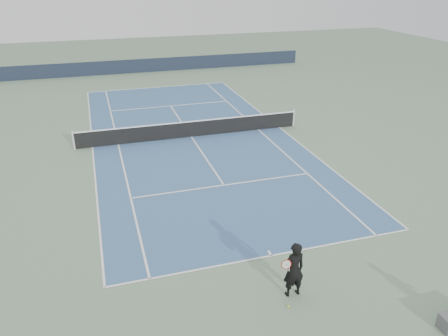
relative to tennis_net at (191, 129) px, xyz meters
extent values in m
plane|color=slate|center=(0.00, 0.00, -0.50)|extent=(80.00, 80.00, 0.00)
cube|color=#395C87|center=(0.00, 0.00, -0.50)|extent=(10.97, 23.77, 0.01)
cylinder|color=silver|center=(-6.40, 0.00, 0.03)|extent=(0.10, 0.10, 1.07)
cylinder|color=silver|center=(6.40, 0.00, 0.03)|extent=(0.10, 0.10, 1.07)
cube|color=black|center=(0.00, 0.00, -0.04)|extent=(12.80, 0.03, 0.90)
cube|color=white|center=(0.00, 0.00, 0.43)|extent=(12.80, 0.04, 0.06)
cube|color=black|center=(0.00, 17.88, 0.10)|extent=(30.00, 0.25, 1.20)
imported|color=black|center=(-0.15, -13.81, 0.40)|extent=(0.70, 0.51, 1.81)
torus|color=#A0210D|center=(-0.43, -13.86, 0.68)|extent=(0.34, 0.18, 0.36)
cylinder|color=white|center=(-0.43, -13.86, 0.68)|extent=(0.29, 0.14, 0.32)
cylinder|color=white|center=(-0.31, -13.83, 0.42)|extent=(0.08, 0.13, 0.27)
sphere|color=#D5E52E|center=(-0.49, -14.30, -0.47)|extent=(0.07, 0.07, 0.07)
camera|label=1|loc=(-5.09, -23.01, 8.37)|focal=35.00mm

